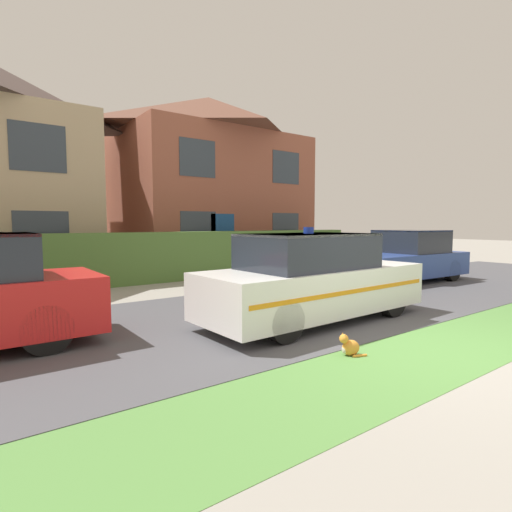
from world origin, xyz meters
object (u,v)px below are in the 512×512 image
police_car (313,279)px  wheelie_bin (6,279)px  cat (349,346)px  neighbour_car_far (405,258)px  house_right (209,180)px

police_car → wheelie_bin: police_car is taller
cat → wheelie_bin: (-3.37, 6.12, 0.48)m
neighbour_car_far → cat: bearing=30.5°
police_car → cat: 1.99m
house_right → police_car: bearing=-110.2°
wheelie_bin → house_right: bearing=34.7°
wheelie_bin → police_car: bearing=-47.1°
police_car → wheelie_bin: bearing=132.1°
police_car → cat: police_car is taller
neighbour_car_far → house_right: size_ratio=0.54×
cat → house_right: bearing=-91.4°
police_car → wheelie_bin: (-4.31, 4.49, -0.15)m
police_car → cat: size_ratio=14.31×
police_car → neighbour_car_far: size_ratio=1.05×
cat → neighbour_car_far: bearing=-131.6°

